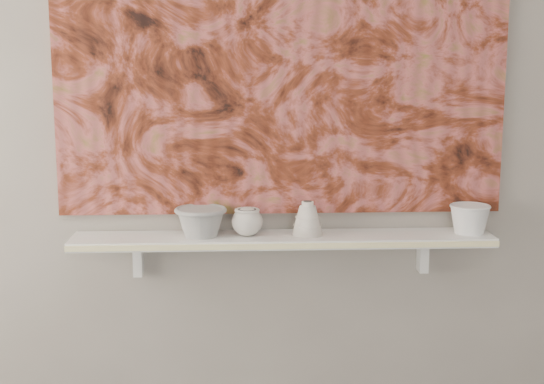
{
  "coord_description": "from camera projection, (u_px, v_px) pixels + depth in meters",
  "views": [
    {
      "loc": [
        -0.16,
        -0.94,
        1.51
      ],
      "look_at": [
        -0.04,
        1.49,
        1.08
      ],
      "focal_mm": 50.0,
      "sensor_mm": 36.0,
      "label": 1
    }
  ],
  "objects": [
    {
      "name": "shelf_stripe",
      "position": [
        285.0,
        246.0,
        2.43
      ],
      "size": [
        1.4,
        0.01,
        0.02
      ],
      "primitive_type": "cube",
      "color": "#F0E6A0",
      "rests_on": "shelf"
    },
    {
      "name": "house_motif",
      "position": [
        415.0,
        142.0,
        2.56
      ],
      "size": [
        0.09,
        0.0,
        0.08
      ],
      "primitive_type": "cube",
      "color": "black",
      "rests_on": "painting"
    },
    {
      "name": "bell_vessel",
      "position": [
        307.0,
        218.0,
        2.51
      ],
      "size": [
        0.13,
        0.13,
        0.11
      ],
      "primitive_type": null,
      "rotation": [
        0.0,
        0.0,
        -0.37
      ],
      "color": "silver",
      "rests_on": "shelf"
    },
    {
      "name": "bowl_grey",
      "position": [
        201.0,
        221.0,
        2.5
      ],
      "size": [
        0.2,
        0.2,
        0.1
      ],
      "primitive_type": null,
      "rotation": [
        0.0,
        0.0,
        -0.14
      ],
      "color": "gray",
      "rests_on": "shelf"
    },
    {
      "name": "painting",
      "position": [
        282.0,
        49.0,
        2.49
      ],
      "size": [
        1.5,
        0.02,
        1.1
      ],
      "primitive_type": "cube",
      "color": "maroon",
      "rests_on": "wall_back"
    },
    {
      "name": "bowl_white",
      "position": [
        470.0,
        219.0,
        2.54
      ],
      "size": [
        0.18,
        0.18,
        0.1
      ],
      "primitive_type": null,
      "rotation": [
        0.0,
        0.0,
        0.39
      ],
      "color": "white",
      "rests_on": "shelf"
    },
    {
      "name": "cup_cream",
      "position": [
        247.0,
        222.0,
        2.5
      ],
      "size": [
        0.13,
        0.13,
        0.09
      ],
      "primitive_type": null,
      "rotation": [
        0.0,
        0.0,
        -0.34
      ],
      "color": "beige",
      "rests_on": "shelf"
    },
    {
      "name": "shelf",
      "position": [
        283.0,
        239.0,
        2.52
      ],
      "size": [
        1.4,
        0.18,
        0.03
      ],
      "primitive_type": "cube",
      "color": "silver",
      "rests_on": "wall_back"
    },
    {
      "name": "bracket_left",
      "position": [
        138.0,
        258.0,
        2.58
      ],
      "size": [
        0.03,
        0.06,
        0.12
      ],
      "primitive_type": "cube",
      "color": "silver",
      "rests_on": "wall_back"
    },
    {
      "name": "wall_back",
      "position": [
        282.0,
        107.0,
        2.54
      ],
      "size": [
        3.6,
        0.0,
        3.6
      ],
      "primitive_type": "plane",
      "rotation": [
        1.57,
        0.0,
        0.0
      ],
      "color": "gray",
      "rests_on": "floor"
    },
    {
      "name": "bracket_right",
      "position": [
        423.0,
        254.0,
        2.62
      ],
      "size": [
        0.03,
        0.06,
        0.12
      ],
      "primitive_type": "cube",
      "color": "silver",
      "rests_on": "wall_back"
    }
  ]
}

